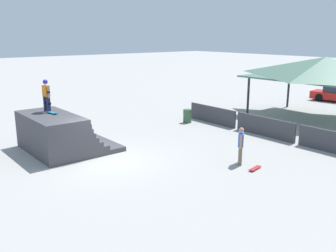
% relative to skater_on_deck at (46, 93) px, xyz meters
% --- Properties ---
extents(ground_plane, '(160.00, 160.00, 0.00)m').
position_rel_skater_on_deck_xyz_m(ground_plane, '(3.53, 1.12, -2.69)').
color(ground_plane, '#A3A09B').
extents(quarter_pipe_ramp, '(4.15, 3.78, 1.79)m').
position_rel_skater_on_deck_xyz_m(quarter_pipe_ramp, '(0.78, 0.14, -1.90)').
color(quarter_pipe_ramp, '#424247').
rests_on(quarter_pipe_ramp, ground).
extents(skater_on_deck, '(0.67, 0.24, 1.57)m').
position_rel_skater_on_deck_xyz_m(skater_on_deck, '(0.00, 0.00, 0.00)').
color(skater_on_deck, '#1E2347').
rests_on(skater_on_deck, quarter_pipe_ramp).
extents(skateboard_on_deck, '(0.87, 0.35, 0.09)m').
position_rel_skater_on_deck_xyz_m(skateboard_on_deck, '(0.52, 0.00, -0.84)').
color(skateboard_on_deck, silver).
rests_on(skateboard_on_deck, quarter_pipe_ramp).
extents(bystander_walking, '(0.48, 0.57, 1.62)m').
position_rel_skater_on_deck_xyz_m(bystander_walking, '(7.46, 5.45, -1.80)').
color(bystander_walking, '#6B6051').
rests_on(bystander_walking, ground).
extents(skateboard_on_ground, '(0.35, 0.81, 0.09)m').
position_rel_skater_on_deck_xyz_m(skateboard_on_ground, '(8.32, 5.37, -2.64)').
color(skateboard_on_ground, blue).
rests_on(skateboard_on_ground, ground).
extents(barrier_fence, '(11.81, 0.12, 1.05)m').
position_rel_skater_on_deck_xyz_m(barrier_fence, '(5.29, 10.01, -2.17)').
color(barrier_fence, '#3D3D42').
rests_on(barrier_fence, ground).
extents(pavilion_shelter, '(9.52, 5.56, 4.08)m').
position_rel_skater_on_deck_xyz_m(pavilion_shelter, '(5.18, 15.96, 0.64)').
color(pavilion_shelter, '#2D2D33').
rests_on(pavilion_shelter, ground).
extents(trash_bin, '(0.52, 0.52, 0.85)m').
position_rel_skater_on_deck_xyz_m(trash_bin, '(0.22, 8.85, -2.27)').
color(trash_bin, '#385B3D').
rests_on(trash_bin, ground).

